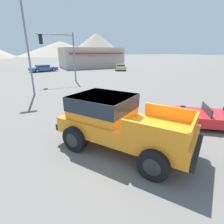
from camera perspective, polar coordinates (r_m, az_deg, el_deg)
The scene contains 8 objects.
ground_plane at distance 6.75m, azimuth 2.51°, elevation -10.87°, with size 320.00×320.00×0.00m, color slate.
orange_pickup_truck at distance 6.29m, azimuth 1.33°, elevation -2.27°, with size 4.25×5.20×1.88m.
red_convertible_car at distance 9.57m, azimuth 31.10°, elevation -1.73°, with size 4.57×4.14×0.99m.
parked_car_tan at distance 33.87m, azimuth 2.78°, elevation 14.47°, with size 3.63×4.62×1.09m.
parked_car_blue at distance 33.50m, azimuth -21.53°, elevation 13.18°, with size 4.89×2.89×1.14m.
traffic_light_main at distance 20.40m, azimuth -16.72°, elevation 19.37°, with size 3.82×0.38×5.25m.
street_lamp_post at distance 15.55m, azimuth -26.48°, elevation 22.43°, with size 0.90×0.24×7.93m.
storefront_building at distance 40.31m, azimuth -6.81°, elevation 17.25°, with size 12.70×7.84×4.09m.
Camera 1 is at (-2.91, -5.06, 3.39)m, focal length 28.00 mm.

